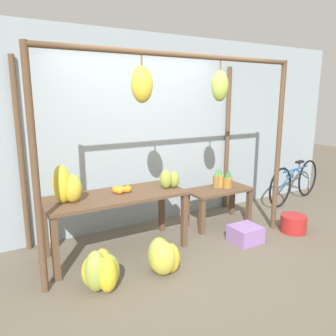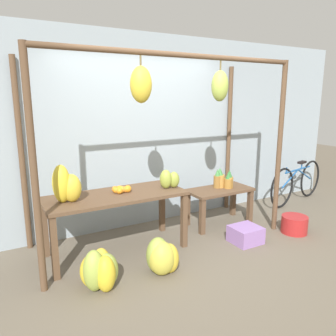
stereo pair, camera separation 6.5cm
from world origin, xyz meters
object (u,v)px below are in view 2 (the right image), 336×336
object	(u,v)px
banana_pile_ground_left	(99,270)
banana_pile_on_table	(66,186)
parked_bicycle	(297,182)
banana_pile_ground_right	(162,257)
orange_pile	(121,190)
pineapple_cluster	(222,180)
fruit_crate_white	(246,235)
blue_bucket	(294,224)
papaya_pile	(169,179)

from	to	relation	value
banana_pile_ground_left	banana_pile_on_table	bearing A→B (deg)	102.10
parked_bicycle	banana_pile_ground_left	bearing A→B (deg)	-166.80
banana_pile_on_table	banana_pile_ground_right	world-z (taller)	banana_pile_on_table
orange_pile	parked_bicycle	xyz separation A→B (m)	(3.54, 0.24, -0.42)
orange_pile	banana_pile_ground_right	distance (m)	0.99
orange_pile	pineapple_cluster	distance (m)	1.69
fruit_crate_white	parked_bicycle	bearing A→B (deg)	23.27
banana_pile_ground_left	blue_bucket	distance (m)	2.87
parked_bicycle	blue_bucket	bearing A→B (deg)	-140.94
pineapple_cluster	blue_bucket	bearing A→B (deg)	-52.07
pineapple_cluster	parked_bicycle	distance (m)	1.88
fruit_crate_white	parked_bicycle	xyz separation A→B (m)	(2.03, 0.87, 0.26)
orange_pile	papaya_pile	size ratio (longest dim) A/B	0.71
pineapple_cluster	banana_pile_ground_left	bearing A→B (deg)	-159.48
banana_pile_ground_right	blue_bucket	distance (m)	2.19
orange_pile	parked_bicycle	bearing A→B (deg)	3.90
banana_pile_ground_left	blue_bucket	size ratio (longest dim) A/B	1.30
banana_pile_ground_left	papaya_pile	bearing A→B (deg)	27.68
banana_pile_ground_right	papaya_pile	bearing A→B (deg)	54.86
banana_pile_on_table	parked_bicycle	bearing A→B (deg)	3.96
fruit_crate_white	papaya_pile	xyz separation A→B (m)	(-0.88, 0.53, 0.75)
orange_pile	parked_bicycle	world-z (taller)	orange_pile
banana_pile_on_table	banana_pile_ground_left	distance (m)	1.01
blue_bucket	parked_bicycle	distance (m)	1.56
orange_pile	pineapple_cluster	world-z (taller)	pineapple_cluster
pineapple_cluster	papaya_pile	bearing A→B (deg)	-168.12
blue_bucket	parked_bicycle	size ratio (longest dim) A/B	0.21
blue_bucket	papaya_pile	xyz separation A→B (m)	(-1.71, 0.62, 0.74)
banana_pile_ground_right	fruit_crate_white	distance (m)	1.36
blue_bucket	papaya_pile	world-z (taller)	papaya_pile
banana_pile_on_table	fruit_crate_white	xyz separation A→B (m)	(2.17, -0.58, -0.83)
parked_bicycle	orange_pile	bearing A→B (deg)	-176.10
banana_pile_on_table	orange_pile	size ratio (longest dim) A/B	1.97
banana_pile_on_table	banana_pile_ground_right	distance (m)	1.33
pineapple_cluster	banana_pile_ground_left	world-z (taller)	pineapple_cluster
banana_pile_ground_left	parked_bicycle	bearing A→B (deg)	13.20
banana_pile_ground_left	blue_bucket	bearing A→B (deg)	-0.31
pineapple_cluster	blue_bucket	xyz separation A→B (m)	(0.66, -0.84, -0.55)
orange_pile	fruit_crate_white	xyz separation A→B (m)	(1.51, -0.63, -0.68)
blue_bucket	papaya_pile	bearing A→B (deg)	160.10
banana_pile_on_table	banana_pile_ground_left	world-z (taller)	banana_pile_on_table
banana_pile_ground_right	blue_bucket	xyz separation A→B (m)	(2.18, 0.05, -0.07)
blue_bucket	banana_pile_ground_left	bearing A→B (deg)	179.69
papaya_pile	banana_pile_on_table	bearing A→B (deg)	177.52
pineapple_cluster	parked_bicycle	xyz separation A→B (m)	(1.85, 0.12, -0.30)
pineapple_cluster	parked_bicycle	size ratio (longest dim) A/B	0.18
pineapple_cluster	blue_bucket	distance (m)	1.20
orange_pile	pineapple_cluster	bearing A→B (deg)	3.96
banana_pile_on_table	papaya_pile	size ratio (longest dim) A/B	1.40
banana_pile_on_table	parked_bicycle	world-z (taller)	banana_pile_on_table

